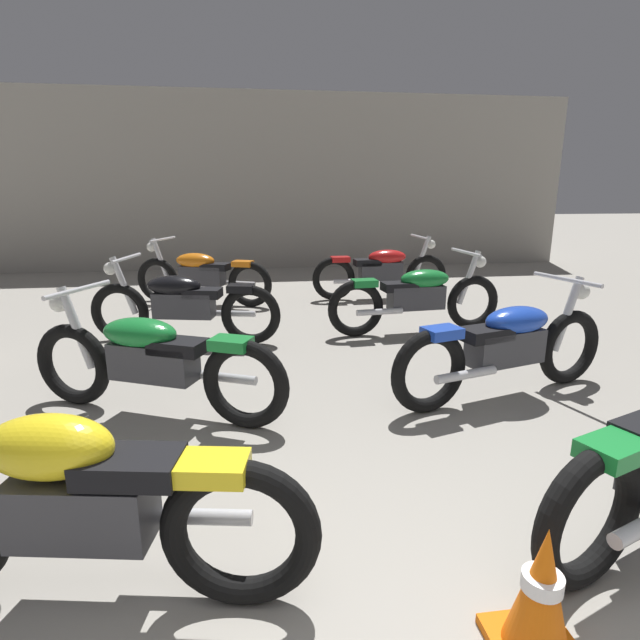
{
  "coord_description": "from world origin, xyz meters",
  "views": [
    {
      "loc": [
        -0.61,
        -0.9,
        1.71
      ],
      "look_at": [
        0.0,
        3.47,
        0.55
      ],
      "focal_mm": 28.5,
      "sensor_mm": 36.0,
      "label": 1
    }
  ],
  "objects_px": {
    "motorcycle_left_row_2": "(183,304)",
    "traffic_cone": "(541,595)",
    "motorcycle_left_row_1": "(152,359)",
    "motorcycle_right_row_1": "(507,345)",
    "motorcycle_left_row_0": "(79,503)",
    "motorcycle_right_row_3": "(382,270)",
    "motorcycle_left_row_3": "(202,274)",
    "motorcycle_right_row_2": "(417,296)"
  },
  "relations": [
    {
      "from": "motorcycle_left_row_1",
      "to": "motorcycle_left_row_3",
      "type": "height_order",
      "value": "same"
    },
    {
      "from": "motorcycle_left_row_1",
      "to": "motorcycle_left_row_2",
      "type": "relative_size",
      "value": 0.94
    },
    {
      "from": "motorcycle_right_row_3",
      "to": "motorcycle_left_row_1",
      "type": "bearing_deg",
      "value": -125.64
    },
    {
      "from": "motorcycle_left_row_0",
      "to": "motorcycle_right_row_2",
      "type": "bearing_deg",
      "value": 54.48
    },
    {
      "from": "motorcycle_left_row_3",
      "to": "motorcycle_right_row_2",
      "type": "height_order",
      "value": "same"
    },
    {
      "from": "motorcycle_left_row_0",
      "to": "motorcycle_left_row_3",
      "type": "xyz_separation_m",
      "value": [
        0.01,
        5.7,
        -0.01
      ]
    },
    {
      "from": "motorcycle_right_row_3",
      "to": "motorcycle_left_row_0",
      "type": "bearing_deg",
      "value": -115.75
    },
    {
      "from": "motorcycle_left_row_2",
      "to": "motorcycle_right_row_3",
      "type": "height_order",
      "value": "same"
    },
    {
      "from": "motorcycle_left_row_1",
      "to": "motorcycle_right_row_3",
      "type": "bearing_deg",
      "value": 54.36
    },
    {
      "from": "motorcycle_left_row_1",
      "to": "motorcycle_left_row_0",
      "type": "bearing_deg",
      "value": -89.04
    },
    {
      "from": "motorcycle_left_row_1",
      "to": "motorcycle_left_row_2",
      "type": "xyz_separation_m",
      "value": [
        0.0,
        1.9,
        0.0
      ]
    },
    {
      "from": "motorcycle_left_row_2",
      "to": "motorcycle_left_row_1",
      "type": "bearing_deg",
      "value": -90.03
    },
    {
      "from": "motorcycle_left_row_2",
      "to": "motorcycle_left_row_3",
      "type": "bearing_deg",
      "value": 88.88
    },
    {
      "from": "motorcycle_left_row_1",
      "to": "motorcycle_left_row_3",
      "type": "bearing_deg",
      "value": 89.41
    },
    {
      "from": "motorcycle_left_row_2",
      "to": "motorcycle_right_row_3",
      "type": "xyz_separation_m",
      "value": [
        2.8,
        2.0,
        0.0
      ]
    },
    {
      "from": "motorcycle_left_row_2",
      "to": "motorcycle_right_row_1",
      "type": "bearing_deg",
      "value": -34.39
    },
    {
      "from": "motorcycle_left_row_0",
      "to": "motorcycle_right_row_1",
      "type": "xyz_separation_m",
      "value": [
        2.8,
        1.8,
        -0.01
      ]
    },
    {
      "from": "motorcycle_left_row_0",
      "to": "traffic_cone",
      "type": "relative_size",
      "value": 3.63
    },
    {
      "from": "motorcycle_right_row_2",
      "to": "motorcycle_left_row_2",
      "type": "bearing_deg",
      "value": -179.23
    },
    {
      "from": "motorcycle_left_row_2",
      "to": "traffic_cone",
      "type": "relative_size",
      "value": 3.97
    },
    {
      "from": "motorcycle_left_row_2",
      "to": "motorcycle_right_row_2",
      "type": "xyz_separation_m",
      "value": [
        2.72,
        0.04,
        0.0
      ]
    },
    {
      "from": "motorcycle_left_row_2",
      "to": "motorcycle_left_row_3",
      "type": "distance_m",
      "value": 1.96
    },
    {
      "from": "motorcycle_right_row_1",
      "to": "motorcycle_right_row_2",
      "type": "relative_size",
      "value": 0.97
    },
    {
      "from": "motorcycle_left_row_3",
      "to": "motorcycle_left_row_2",
      "type": "bearing_deg",
      "value": -91.12
    },
    {
      "from": "motorcycle_right_row_1",
      "to": "motorcycle_right_row_2",
      "type": "distance_m",
      "value": 1.97
    },
    {
      "from": "motorcycle_right_row_1",
      "to": "motorcycle_right_row_3",
      "type": "height_order",
      "value": "same"
    },
    {
      "from": "motorcycle_left_row_3",
      "to": "motorcycle_right_row_2",
      "type": "distance_m",
      "value": 3.3
    },
    {
      "from": "motorcycle_right_row_1",
      "to": "motorcycle_right_row_3",
      "type": "xyz_separation_m",
      "value": [
        -0.03,
        3.93,
        0.0
      ]
    },
    {
      "from": "motorcycle_left_row_0",
      "to": "motorcycle_right_row_1",
      "type": "relative_size",
      "value": 0.93
    },
    {
      "from": "motorcycle_right_row_2",
      "to": "traffic_cone",
      "type": "distance_m",
      "value": 4.39
    },
    {
      "from": "motorcycle_right_row_2",
      "to": "traffic_cone",
      "type": "xyz_separation_m",
      "value": [
        -0.95,
        -4.29,
        -0.19
      ]
    },
    {
      "from": "motorcycle_left_row_0",
      "to": "motorcycle_right_row_2",
      "type": "height_order",
      "value": "motorcycle_right_row_2"
    },
    {
      "from": "motorcycle_left_row_2",
      "to": "traffic_cone",
      "type": "xyz_separation_m",
      "value": [
        1.77,
        -4.25,
        -0.19
      ]
    },
    {
      "from": "motorcycle_left_row_0",
      "to": "motorcycle_right_row_3",
      "type": "relative_size",
      "value": 0.9
    },
    {
      "from": "motorcycle_left_row_1",
      "to": "motorcycle_left_row_3",
      "type": "distance_m",
      "value": 3.86
    },
    {
      "from": "motorcycle_right_row_1",
      "to": "traffic_cone",
      "type": "distance_m",
      "value": 2.55
    },
    {
      "from": "motorcycle_right_row_2",
      "to": "motorcycle_right_row_3",
      "type": "distance_m",
      "value": 1.96
    },
    {
      "from": "motorcycle_left_row_2",
      "to": "motorcycle_right_row_2",
      "type": "height_order",
      "value": "same"
    },
    {
      "from": "motorcycle_right_row_3",
      "to": "motorcycle_left_row_2",
      "type": "bearing_deg",
      "value": -144.45
    },
    {
      "from": "motorcycle_left_row_1",
      "to": "motorcycle_right_row_1",
      "type": "relative_size",
      "value": 0.96
    },
    {
      "from": "motorcycle_left_row_0",
      "to": "motorcycle_right_row_2",
      "type": "xyz_separation_m",
      "value": [
        2.69,
        3.77,
        -0.01
      ]
    },
    {
      "from": "motorcycle_left_row_3",
      "to": "motorcycle_right_row_3",
      "type": "distance_m",
      "value": 2.76
    }
  ]
}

